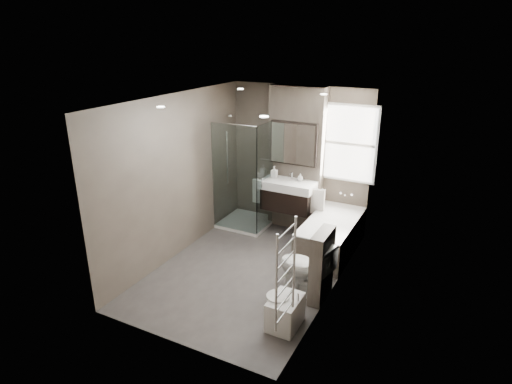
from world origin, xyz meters
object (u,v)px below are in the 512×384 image
Objects in this scene: bathtub at (331,234)px; toilet at (305,268)px; vanity at (288,195)px; bidet at (285,311)px.

bathtub is 2.03× the size of toilet.
toilet reaches higher than bathtub.
vanity is at bearing 160.63° from bathtub.
bidet is (0.09, -2.13, -0.11)m from bathtub.
vanity is at bearing 112.48° from bidet.
vanity reaches higher than toilet.
toilet is at bearing 93.20° from bidet.
bidet is (0.04, -0.79, -0.19)m from toilet.
bathtub is at bearing 92.41° from bidet.
bathtub is 1.33m from toilet.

